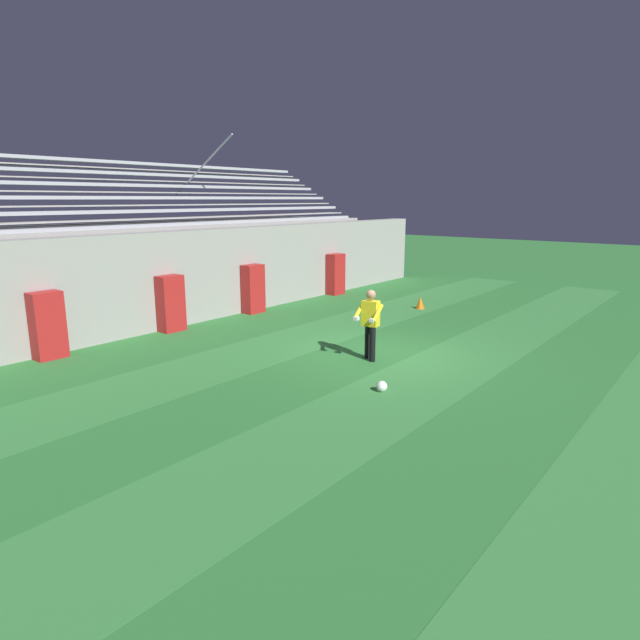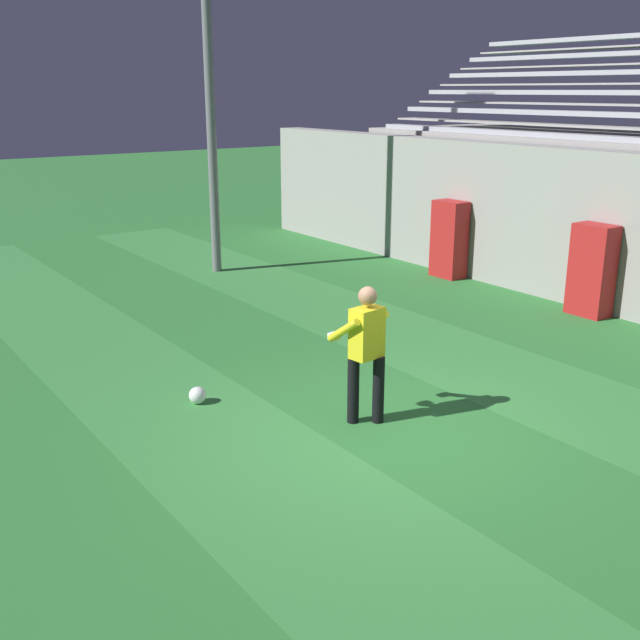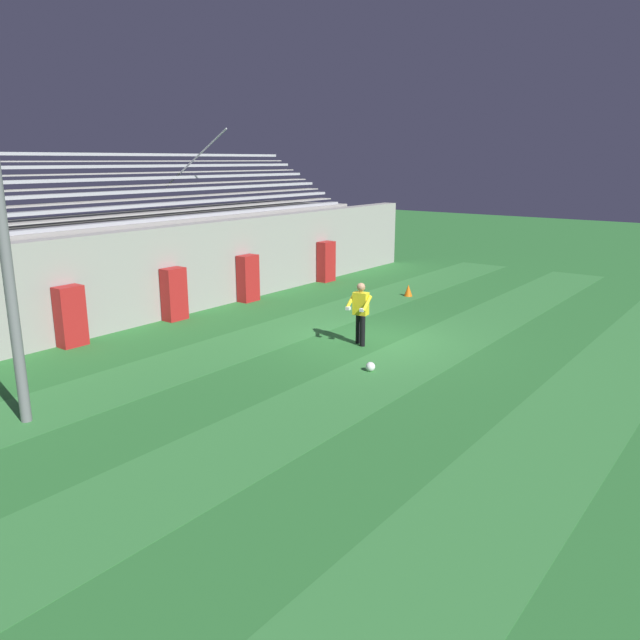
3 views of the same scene
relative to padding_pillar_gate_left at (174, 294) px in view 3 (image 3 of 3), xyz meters
name	(u,v)px [view 3 (image 3 of 3)]	position (x,y,z in m)	size (l,w,h in m)	color
ground_plane	(367,340)	(1.63, -5.95, -0.80)	(80.00, 80.00, 0.00)	#2D7533
turf_stripe_near	(601,387)	(1.63, -11.95, -0.80)	(28.00, 2.12, 0.01)	#38843D
turf_stripe_mid	(425,352)	(1.63, -7.71, -0.80)	(28.00, 2.12, 0.01)	#38843D
turf_stripe_far	(296,326)	(1.63, -3.47, -0.80)	(28.00, 2.12, 0.01)	#38843D
back_wall	(201,266)	(1.63, 0.55, 0.60)	(24.00, 0.60, 2.80)	#999691
padding_pillar_gate_left	(174,294)	(0.00, 0.00, 0.00)	(0.71, 0.44, 1.61)	#B21E1E
padding_pillar_gate_right	(248,278)	(3.26, 0.00, 0.00)	(0.71, 0.44, 1.61)	#B21E1E
padding_pillar_far_left	(70,316)	(-3.47, 0.00, 0.00)	(0.71, 0.44, 1.61)	#B21E1E
padding_pillar_far_right	(326,262)	(7.80, 0.00, 0.00)	(0.71, 0.44, 1.61)	#B21E1E
bleacher_stand	(148,255)	(1.63, 3.24, 0.71)	(18.00, 4.75, 5.83)	#999691
goalkeeper	(360,310)	(1.18, -6.01, 0.15)	(0.59, 0.63, 1.67)	black
soccer_ball	(370,367)	(-0.47, -7.39, -0.69)	(0.22, 0.22, 0.22)	white
traffic_cone	(408,290)	(7.31, -4.04, -0.59)	(0.30, 0.30, 0.42)	orange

